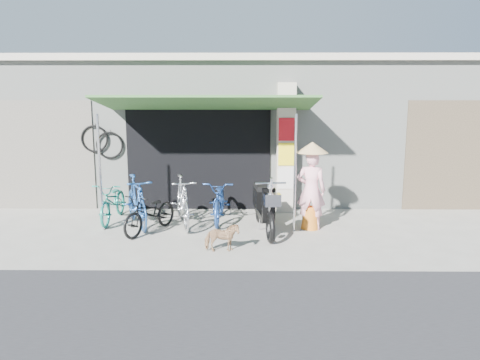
{
  "coord_description": "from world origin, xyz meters",
  "views": [
    {
      "loc": [
        -0.11,
        -8.44,
        2.72
      ],
      "look_at": [
        -0.2,
        1.0,
        1.0
      ],
      "focal_mm": 35.0,
      "sensor_mm": 36.0,
      "label": 1
    }
  ],
  "objects_px": {
    "bike_teal": "(113,201)",
    "bike_navy": "(220,200)",
    "nun": "(311,186)",
    "bike_black": "(151,213)",
    "street_dog": "(222,238)",
    "moped": "(264,206)",
    "bike_blue": "(137,201)",
    "bike_silver": "(182,201)"
  },
  "relations": [
    {
      "from": "street_dog",
      "to": "nun",
      "type": "height_order",
      "value": "nun"
    },
    {
      "from": "moped",
      "to": "nun",
      "type": "relative_size",
      "value": 1.13
    },
    {
      "from": "bike_teal",
      "to": "bike_blue",
      "type": "distance_m",
      "value": 0.74
    },
    {
      "from": "bike_navy",
      "to": "street_dog",
      "type": "bearing_deg",
      "value": -84.52
    },
    {
      "from": "bike_navy",
      "to": "street_dog",
      "type": "relative_size",
      "value": 2.94
    },
    {
      "from": "bike_black",
      "to": "bike_navy",
      "type": "relative_size",
      "value": 0.87
    },
    {
      "from": "bike_navy",
      "to": "moped",
      "type": "xyz_separation_m",
      "value": [
        0.93,
        -0.76,
        0.06
      ]
    },
    {
      "from": "bike_teal",
      "to": "street_dog",
      "type": "xyz_separation_m",
      "value": [
        2.46,
        -2.02,
        -0.18
      ]
    },
    {
      "from": "street_dog",
      "to": "nun",
      "type": "relative_size",
      "value": 0.34
    },
    {
      "from": "bike_black",
      "to": "nun",
      "type": "relative_size",
      "value": 0.86
    },
    {
      "from": "bike_black",
      "to": "bike_silver",
      "type": "bearing_deg",
      "value": 69.62
    },
    {
      "from": "bike_navy",
      "to": "street_dog",
      "type": "distance_m",
      "value": 2.04
    },
    {
      "from": "street_dog",
      "to": "moped",
      "type": "height_order",
      "value": "moped"
    },
    {
      "from": "bike_silver",
      "to": "street_dog",
      "type": "relative_size",
      "value": 2.9
    },
    {
      "from": "nun",
      "to": "bike_teal",
      "type": "bearing_deg",
      "value": 5.74
    },
    {
      "from": "bike_black",
      "to": "bike_navy",
      "type": "xyz_separation_m",
      "value": [
        1.34,
        0.87,
        0.06
      ]
    },
    {
      "from": "bike_silver",
      "to": "street_dog",
      "type": "height_order",
      "value": "bike_silver"
    },
    {
      "from": "bike_navy",
      "to": "bike_teal",
      "type": "bearing_deg",
      "value": -178.04
    },
    {
      "from": "bike_silver",
      "to": "moped",
      "type": "xyz_separation_m",
      "value": [
        1.7,
        -0.41,
        -0.01
      ]
    },
    {
      "from": "bike_black",
      "to": "street_dog",
      "type": "bearing_deg",
      "value": -10.4
    },
    {
      "from": "bike_teal",
      "to": "bike_blue",
      "type": "height_order",
      "value": "bike_blue"
    },
    {
      "from": "bike_black",
      "to": "moped",
      "type": "distance_m",
      "value": 2.27
    },
    {
      "from": "bike_silver",
      "to": "nun",
      "type": "distance_m",
      "value": 2.69
    },
    {
      "from": "bike_navy",
      "to": "nun",
      "type": "bearing_deg",
      "value": -14.85
    },
    {
      "from": "bike_teal",
      "to": "bike_navy",
      "type": "distance_m",
      "value": 2.32
    },
    {
      "from": "bike_teal",
      "to": "bike_black",
      "type": "height_order",
      "value": "bike_teal"
    },
    {
      "from": "bike_teal",
      "to": "nun",
      "type": "bearing_deg",
      "value": -6.59
    },
    {
      "from": "bike_black",
      "to": "moped",
      "type": "xyz_separation_m",
      "value": [
        2.27,
        0.11,
        0.12
      ]
    },
    {
      "from": "bike_black",
      "to": "street_dog",
      "type": "relative_size",
      "value": 2.55
    },
    {
      "from": "bike_teal",
      "to": "bike_navy",
      "type": "height_order",
      "value": "bike_navy"
    },
    {
      "from": "bike_black",
      "to": "bike_silver",
      "type": "height_order",
      "value": "bike_silver"
    },
    {
      "from": "bike_blue",
      "to": "nun",
      "type": "height_order",
      "value": "nun"
    },
    {
      "from": "moped",
      "to": "bike_teal",
      "type": "bearing_deg",
      "value": 160.3
    },
    {
      "from": "bike_teal",
      "to": "bike_blue",
      "type": "relative_size",
      "value": 0.95
    },
    {
      "from": "bike_silver",
      "to": "nun",
      "type": "xyz_separation_m",
      "value": [
        2.66,
        -0.21,
        0.36
      ]
    },
    {
      "from": "nun",
      "to": "moped",
      "type": "bearing_deg",
      "value": 24.85
    },
    {
      "from": "bike_navy",
      "to": "nun",
      "type": "relative_size",
      "value": 0.99
    },
    {
      "from": "bike_silver",
      "to": "moped",
      "type": "height_order",
      "value": "moped"
    },
    {
      "from": "bike_black",
      "to": "nun",
      "type": "height_order",
      "value": "nun"
    },
    {
      "from": "bike_teal",
      "to": "street_dog",
      "type": "relative_size",
      "value": 2.77
    },
    {
      "from": "bike_blue",
      "to": "bike_silver",
      "type": "xyz_separation_m",
      "value": [
        0.95,
        0.06,
        -0.0
      ]
    },
    {
      "from": "bike_teal",
      "to": "bike_silver",
      "type": "distance_m",
      "value": 1.59
    }
  ]
}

